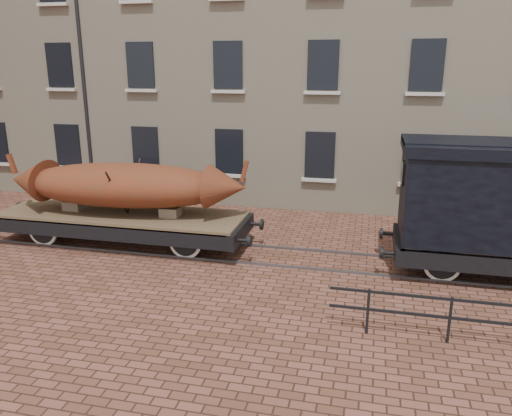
# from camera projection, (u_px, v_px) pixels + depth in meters

# --- Properties ---
(ground) EXTENTS (90.00, 90.00, 0.00)m
(ground) POSITION_uv_depth(u_px,v_px,m) (265.00, 256.00, 14.66)
(ground) COLOR #553122
(warehouse_cream) EXTENTS (40.00, 10.19, 14.00)m
(warehouse_cream) POSITION_uv_depth(u_px,v_px,m) (383.00, 26.00, 21.41)
(warehouse_cream) COLOR beige
(warehouse_cream) RESTS_ON ground
(rail_track) EXTENTS (30.00, 1.52, 0.06)m
(rail_track) POSITION_uv_depth(u_px,v_px,m) (265.00, 255.00, 14.65)
(rail_track) COLOR #59595E
(rail_track) RESTS_ON ground
(flatcar_wagon) EXTENTS (8.61, 2.33, 1.30)m
(flatcar_wagon) POSITION_uv_depth(u_px,v_px,m) (122.00, 219.00, 15.43)
(flatcar_wagon) COLOR brown
(flatcar_wagon) RESTS_ON ground
(iron_boat) EXTENTS (7.57, 2.59, 1.77)m
(iron_boat) POSITION_uv_depth(u_px,v_px,m) (125.00, 185.00, 15.09)
(iron_boat) COLOR maroon
(iron_boat) RESTS_ON flatcar_wagon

